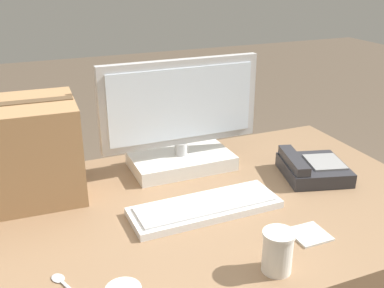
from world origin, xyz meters
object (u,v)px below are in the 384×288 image
(paper_cup_right, at_px, (278,251))
(spoon, at_px, (63,283))
(monitor, at_px, (181,127))
(desk_phone, at_px, (312,168))
(cardboard_box, at_px, (12,152))
(sticky_note_pad, at_px, (309,234))
(keyboard, at_px, (205,207))

(paper_cup_right, height_order, spoon, paper_cup_right)
(paper_cup_right, bearing_deg, monitor, 89.84)
(desk_phone, bearing_deg, paper_cup_right, -119.39)
(desk_phone, xyz_separation_m, spoon, (-0.85, -0.24, -0.03))
(cardboard_box, bearing_deg, desk_phone, -13.94)
(monitor, relative_size, spoon, 4.10)
(spoon, distance_m, sticky_note_pad, 0.63)
(spoon, bearing_deg, desk_phone, -96.45)
(paper_cup_right, xyz_separation_m, sticky_note_pad, (0.16, 0.09, -0.05))
(paper_cup_right, xyz_separation_m, cardboard_box, (-0.54, 0.61, 0.10))
(paper_cup_right, relative_size, sticky_note_pad, 1.13)
(spoon, bearing_deg, monitor, -66.98)
(monitor, distance_m, keyboard, 0.34)
(keyboard, height_order, paper_cup_right, paper_cup_right)
(paper_cup_right, bearing_deg, keyboard, 98.04)
(keyboard, distance_m, desk_phone, 0.43)
(monitor, bearing_deg, cardboard_box, -179.33)
(paper_cup_right, relative_size, spoon, 0.78)
(desk_phone, xyz_separation_m, sticky_note_pad, (-0.22, -0.29, -0.03))
(monitor, distance_m, desk_phone, 0.47)
(cardboard_box, bearing_deg, sticky_note_pad, -36.71)
(spoon, distance_m, cardboard_box, 0.50)
(desk_phone, relative_size, spoon, 1.92)
(desk_phone, bearing_deg, spoon, -148.71)
(sticky_note_pad, bearing_deg, spoon, 175.17)
(keyboard, height_order, sticky_note_pad, keyboard)
(desk_phone, height_order, cardboard_box, cardboard_box)
(spoon, relative_size, sticky_note_pad, 1.44)
(spoon, bearing_deg, sticky_note_pad, -116.97)
(monitor, distance_m, paper_cup_right, 0.63)
(desk_phone, distance_m, sticky_note_pad, 0.37)
(keyboard, relative_size, cardboard_box, 1.12)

